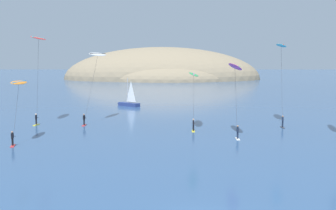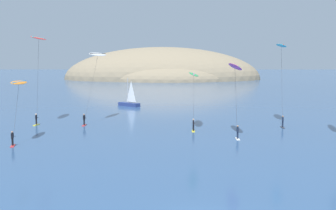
{
  "view_description": "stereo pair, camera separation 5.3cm",
  "coord_description": "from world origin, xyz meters",
  "px_view_note": "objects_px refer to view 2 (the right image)",
  "views": [
    {
      "loc": [
        -1.72,
        -24.22,
        10.0
      ],
      "look_at": [
        -2.12,
        30.2,
        3.69
      ],
      "focal_mm": 45.0,
      "sensor_mm": 36.0,
      "label": 1
    },
    {
      "loc": [
        -1.67,
        -24.22,
        10.0
      ],
      "look_at": [
        -2.12,
        30.2,
        3.69
      ],
      "focal_mm": 45.0,
      "sensor_mm": 36.0,
      "label": 2
    }
  ],
  "objects_px": {
    "kitesurfer_cyan": "(281,51)",
    "kitesurfer_green": "(194,78)",
    "kitesurfer_white": "(97,60)",
    "kitesurfer_magenta": "(235,71)",
    "sailboat_near": "(128,103)",
    "kitesurfer_red": "(39,44)",
    "kitesurfer_orange": "(18,89)"
  },
  "relations": [
    {
      "from": "kitesurfer_orange",
      "to": "kitesurfer_cyan",
      "type": "xyz_separation_m",
      "value": [
        34.1,
        14.32,
        4.54
      ]
    },
    {
      "from": "kitesurfer_red",
      "to": "kitesurfer_cyan",
      "type": "height_order",
      "value": "kitesurfer_red"
    },
    {
      "from": "kitesurfer_orange",
      "to": "kitesurfer_green",
      "type": "distance_m",
      "value": 22.96
    },
    {
      "from": "kitesurfer_red",
      "to": "sailboat_near",
      "type": "bearing_deg",
      "value": 62.93
    },
    {
      "from": "sailboat_near",
      "to": "kitesurfer_orange",
      "type": "xyz_separation_m",
      "value": [
        -9.03,
        -35.76,
        5.63
      ]
    },
    {
      "from": "kitesurfer_orange",
      "to": "kitesurfer_green",
      "type": "bearing_deg",
      "value": 24.42
    },
    {
      "from": "sailboat_near",
      "to": "kitesurfer_cyan",
      "type": "relative_size",
      "value": 0.48
    },
    {
      "from": "kitesurfer_red",
      "to": "kitesurfer_orange",
      "type": "height_order",
      "value": "kitesurfer_red"
    },
    {
      "from": "kitesurfer_green",
      "to": "kitesurfer_magenta",
      "type": "height_order",
      "value": "kitesurfer_magenta"
    },
    {
      "from": "kitesurfer_cyan",
      "to": "kitesurfer_white",
      "type": "height_order",
      "value": "kitesurfer_cyan"
    },
    {
      "from": "kitesurfer_magenta",
      "to": "kitesurfer_cyan",
      "type": "bearing_deg",
      "value": 51.07
    },
    {
      "from": "kitesurfer_orange",
      "to": "kitesurfer_cyan",
      "type": "distance_m",
      "value": 37.26
    },
    {
      "from": "kitesurfer_orange",
      "to": "kitesurfer_white",
      "type": "height_order",
      "value": "kitesurfer_white"
    },
    {
      "from": "kitesurfer_orange",
      "to": "kitesurfer_magenta",
      "type": "height_order",
      "value": "kitesurfer_magenta"
    },
    {
      "from": "kitesurfer_magenta",
      "to": "kitesurfer_white",
      "type": "bearing_deg",
      "value": 147.84
    },
    {
      "from": "kitesurfer_red",
      "to": "kitesurfer_green",
      "type": "distance_m",
      "value": 23.84
    },
    {
      "from": "kitesurfer_cyan",
      "to": "kitesurfer_magenta",
      "type": "xyz_separation_m",
      "value": [
        -8.35,
        -10.34,
        -2.64
      ]
    },
    {
      "from": "sailboat_near",
      "to": "kitesurfer_red",
      "type": "distance_m",
      "value": 26.6
    },
    {
      "from": "kitesurfer_magenta",
      "to": "kitesurfer_white",
      "type": "height_order",
      "value": "kitesurfer_white"
    },
    {
      "from": "kitesurfer_orange",
      "to": "kitesurfer_cyan",
      "type": "bearing_deg",
      "value": 22.77
    },
    {
      "from": "kitesurfer_red",
      "to": "kitesurfer_cyan",
      "type": "xyz_separation_m",
      "value": [
        36.05,
        0.03,
        -1.04
      ]
    },
    {
      "from": "kitesurfer_green",
      "to": "kitesurfer_magenta",
      "type": "xyz_separation_m",
      "value": [
        4.85,
        -5.51,
        1.13
      ]
    },
    {
      "from": "kitesurfer_white",
      "to": "kitesurfer_orange",
      "type": "bearing_deg",
      "value": -111.42
    },
    {
      "from": "kitesurfer_red",
      "to": "kitesurfer_white",
      "type": "height_order",
      "value": "kitesurfer_red"
    },
    {
      "from": "kitesurfer_cyan",
      "to": "kitesurfer_green",
      "type": "relative_size",
      "value": 1.52
    },
    {
      "from": "sailboat_near",
      "to": "kitesurfer_white",
      "type": "relative_size",
      "value": 0.54
    },
    {
      "from": "sailboat_near",
      "to": "kitesurfer_red",
      "type": "xyz_separation_m",
      "value": [
        -10.98,
        -21.48,
        11.22
      ]
    },
    {
      "from": "kitesurfer_green",
      "to": "kitesurfer_white",
      "type": "relative_size",
      "value": 0.74
    },
    {
      "from": "kitesurfer_red",
      "to": "kitesurfer_white",
      "type": "distance_m",
      "value": 8.83
    },
    {
      "from": "kitesurfer_cyan",
      "to": "sailboat_near",
      "type": "bearing_deg",
      "value": 139.46
    },
    {
      "from": "kitesurfer_cyan",
      "to": "kitesurfer_magenta",
      "type": "relative_size",
      "value": 1.29
    },
    {
      "from": "sailboat_near",
      "to": "kitesurfer_green",
      "type": "bearing_deg",
      "value": -65.69
    }
  ]
}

